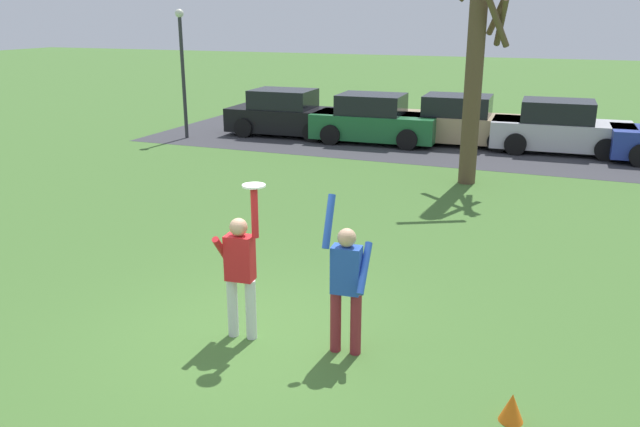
{
  "coord_description": "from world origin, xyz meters",
  "views": [
    {
      "loc": [
        3.57,
        -6.82,
        4.1
      ],
      "look_at": [
        0.52,
        0.95,
        1.5
      ],
      "focal_mm": 35.98,
      "sensor_mm": 36.0,
      "label": 1
    }
  ],
  "objects_px": {
    "frisbee_disc": "(254,186)",
    "parked_car_black": "(286,114)",
    "parked_car_silver": "(560,129)",
    "parked_car_tan": "(460,122)",
    "person_defender": "(346,280)",
    "lamppost_by_lot": "(182,61)",
    "field_cone_orange": "(512,407)",
    "bare_tree_tall": "(478,51)",
    "parked_car_green": "(374,121)",
    "person_catcher": "(240,268)"
  },
  "relations": [
    {
      "from": "frisbee_disc",
      "to": "parked_car_green",
      "type": "height_order",
      "value": "frisbee_disc"
    },
    {
      "from": "person_catcher",
      "to": "parked_car_tan",
      "type": "xyz_separation_m",
      "value": [
        0.39,
        14.35,
        -0.25
      ]
    },
    {
      "from": "person_defender",
      "to": "lamppost_by_lot",
      "type": "height_order",
      "value": "lamppost_by_lot"
    },
    {
      "from": "frisbee_disc",
      "to": "person_defender",
      "type": "bearing_deg",
      "value": 4.78
    },
    {
      "from": "parked_car_black",
      "to": "parked_car_tan",
      "type": "distance_m",
      "value": 5.99
    },
    {
      "from": "person_catcher",
      "to": "frisbee_disc",
      "type": "distance_m",
      "value": 1.13
    },
    {
      "from": "parked_car_green",
      "to": "lamppost_by_lot",
      "type": "distance_m",
      "value": 6.72
    },
    {
      "from": "field_cone_orange",
      "to": "bare_tree_tall",
      "type": "bearing_deg",
      "value": 101.38
    },
    {
      "from": "person_defender",
      "to": "lamppost_by_lot",
      "type": "bearing_deg",
      "value": -54.83
    },
    {
      "from": "parked_car_silver",
      "to": "parked_car_tan",
      "type": "bearing_deg",
      "value": 175.32
    },
    {
      "from": "person_catcher",
      "to": "parked_car_silver",
      "type": "relative_size",
      "value": 0.5
    },
    {
      "from": "lamppost_by_lot",
      "to": "person_defender",
      "type": "bearing_deg",
      "value": -50.05
    },
    {
      "from": "bare_tree_tall",
      "to": "frisbee_disc",
      "type": "bearing_deg",
      "value": -97.82
    },
    {
      "from": "parked_car_black",
      "to": "field_cone_orange",
      "type": "xyz_separation_m",
      "value": [
        9.07,
        -14.38,
        -0.57
      ]
    },
    {
      "from": "parked_car_silver",
      "to": "field_cone_orange",
      "type": "xyz_separation_m",
      "value": [
        0.03,
        -14.82,
        -0.57
      ]
    },
    {
      "from": "parked_car_tan",
      "to": "bare_tree_tall",
      "type": "relative_size",
      "value": 0.67
    },
    {
      "from": "parked_car_black",
      "to": "parked_car_silver",
      "type": "relative_size",
      "value": 1.0
    },
    {
      "from": "person_catcher",
      "to": "bare_tree_tall",
      "type": "bearing_deg",
      "value": 76.07
    },
    {
      "from": "bare_tree_tall",
      "to": "field_cone_orange",
      "type": "distance_m",
      "value": 10.61
    },
    {
      "from": "frisbee_disc",
      "to": "parked_car_black",
      "type": "height_order",
      "value": "frisbee_disc"
    },
    {
      "from": "parked_car_black",
      "to": "parked_car_silver",
      "type": "distance_m",
      "value": 9.05
    },
    {
      "from": "parked_car_tan",
      "to": "lamppost_by_lot",
      "type": "relative_size",
      "value": 0.98
    },
    {
      "from": "parked_car_green",
      "to": "field_cone_orange",
      "type": "xyz_separation_m",
      "value": [
        5.8,
        -14.23,
        -0.57
      ]
    },
    {
      "from": "person_catcher",
      "to": "parked_car_black",
      "type": "bearing_deg",
      "value": 107.24
    },
    {
      "from": "bare_tree_tall",
      "to": "field_cone_orange",
      "type": "bearing_deg",
      "value": -78.62
    },
    {
      "from": "lamppost_by_lot",
      "to": "parked_car_silver",
      "type": "bearing_deg",
      "value": 10.36
    },
    {
      "from": "person_catcher",
      "to": "parked_car_black",
      "type": "height_order",
      "value": "person_catcher"
    },
    {
      "from": "parked_car_green",
      "to": "parked_car_silver",
      "type": "xyz_separation_m",
      "value": [
        5.77,
        0.59,
        0.0
      ]
    },
    {
      "from": "frisbee_disc",
      "to": "parked_car_green",
      "type": "distance_m",
      "value": 13.9
    },
    {
      "from": "frisbee_disc",
      "to": "parked_car_silver",
      "type": "distance_m",
      "value": 14.62
    },
    {
      "from": "lamppost_by_lot",
      "to": "bare_tree_tall",
      "type": "bearing_deg",
      "value": -14.88
    },
    {
      "from": "frisbee_disc",
      "to": "field_cone_orange",
      "type": "relative_size",
      "value": 0.91
    },
    {
      "from": "frisbee_disc",
      "to": "parked_car_black",
      "type": "relative_size",
      "value": 0.07
    },
    {
      "from": "person_defender",
      "to": "parked_car_tan",
      "type": "xyz_separation_m",
      "value": [
        -1.01,
        14.23,
        -0.25
      ]
    },
    {
      "from": "person_defender",
      "to": "frisbee_disc",
      "type": "bearing_deg",
      "value": 0.0
    },
    {
      "from": "person_catcher",
      "to": "frisbee_disc",
      "type": "bearing_deg",
      "value": -0.0
    },
    {
      "from": "field_cone_orange",
      "to": "parked_car_black",
      "type": "bearing_deg",
      "value": 122.25
    },
    {
      "from": "frisbee_disc",
      "to": "parked_car_tan",
      "type": "relative_size",
      "value": 0.07
    },
    {
      "from": "person_defender",
      "to": "lamppost_by_lot",
      "type": "relative_size",
      "value": 0.48
    },
    {
      "from": "parked_car_green",
      "to": "parked_car_tan",
      "type": "height_order",
      "value": "same"
    },
    {
      "from": "person_defender",
      "to": "parked_car_tan",
      "type": "relative_size",
      "value": 0.49
    },
    {
      "from": "parked_car_green",
      "to": "parked_car_silver",
      "type": "height_order",
      "value": "same"
    },
    {
      "from": "person_defender",
      "to": "bare_tree_tall",
      "type": "bearing_deg",
      "value": -95.4
    },
    {
      "from": "person_defender",
      "to": "parked_car_green",
      "type": "bearing_deg",
      "value": -79.44
    },
    {
      "from": "parked_car_black",
      "to": "parked_car_tan",
      "type": "relative_size",
      "value": 1.0
    },
    {
      "from": "bare_tree_tall",
      "to": "parked_car_black",
      "type": "bearing_deg",
      "value": 147.9
    },
    {
      "from": "bare_tree_tall",
      "to": "person_catcher",
      "type": "bearing_deg",
      "value": -99.15
    },
    {
      "from": "parked_car_tan",
      "to": "lamppost_by_lot",
      "type": "distance_m",
      "value": 9.43
    },
    {
      "from": "parked_car_black",
      "to": "field_cone_orange",
      "type": "bearing_deg",
      "value": -59.75
    },
    {
      "from": "person_defender",
      "to": "frisbee_disc",
      "type": "height_order",
      "value": "frisbee_disc"
    }
  ]
}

